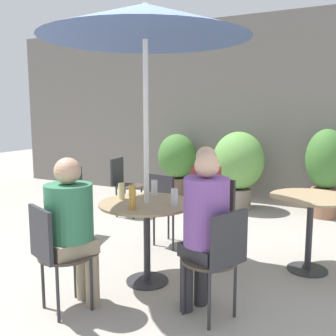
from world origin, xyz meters
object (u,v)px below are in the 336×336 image
bistro_chair_1 (219,254)px  bistro_chair_0 (54,249)px  seated_person_1 (205,220)px  bistro_chair_2 (214,211)px  bistro_chair_4 (123,181)px  cafe_table_far (310,213)px  bistro_chair_3 (68,195)px  bistro_chair_5 (166,203)px  beer_glass_3 (132,197)px  seated_person_2 (205,194)px  potted_plant_0 (177,161)px  seated_person_0 (71,221)px  beer_glass_2 (121,191)px  potted_plant_1 (238,164)px  potted_plant_2 (326,167)px  cafe_table_near (147,218)px  beer_glass_0 (174,197)px  beer_glass_1 (154,188)px  umbrella (145,22)px

bistro_chair_1 → bistro_chair_0: bearing=-45.0°
seated_person_1 → bistro_chair_2: bearing=-140.2°
bistro_chair_0 → seated_person_1: 1.14m
bistro_chair_4 → cafe_table_far: bearing=-114.7°
bistro_chair_1 → seated_person_1: size_ratio=0.68×
bistro_chair_0 → bistro_chair_1: same height
bistro_chair_3 → seated_person_1: bearing=50.9°
bistro_chair_5 → seated_person_1: size_ratio=0.68×
bistro_chair_0 → beer_glass_3: beer_glass_3 is taller
seated_person_2 → potted_plant_0: 2.78m
bistro_chair_3 → seated_person_0: (1.21, -1.31, 0.19)m
seated_person_0 → seated_person_2: 1.42m
beer_glass_2 → potted_plant_1: potted_plant_1 is taller
beer_glass_3 → potted_plant_2: bearing=71.1°
bistro_chair_1 → seated_person_1: 0.26m
beer_glass_3 → cafe_table_near: bearing=95.1°
bistro_chair_2 → beer_glass_3: (-0.30, -1.05, 0.32)m
bistro_chair_2 → beer_glass_3: size_ratio=4.18×
cafe_table_far → cafe_table_near: bearing=-142.9°
bistro_chair_1 → bistro_chair_2: same height
cafe_table_near → potted_plant_2: bearing=69.2°
bistro_chair_2 → beer_glass_0: beer_glass_0 is taller
seated_person_0 → potted_plant_1: bearing=-70.5°
beer_glass_2 → seated_person_2: bearing=50.8°
bistro_chair_2 → beer_glass_1: beer_glass_1 is taller
beer_glass_2 → cafe_table_far: bearing=31.9°
beer_glass_0 → umbrella: bearing=-176.7°
seated_person_0 → bistro_chair_1: bearing=-140.3°
bistro_chair_0 → potted_plant_1: size_ratio=0.70×
seated_person_2 → potted_plant_1: 2.24m
seated_person_2 → beer_glass_3: bearing=-82.6°
beer_glass_2 → umbrella: size_ratio=0.06×
cafe_table_near → bistro_chair_4: size_ratio=1.00×
bistro_chair_2 → beer_glass_0: (-0.06, -0.78, 0.29)m
beer_glass_3 → potted_plant_2: potted_plant_2 is taller
potted_plant_2 → beer_glass_2: bearing=-115.0°
bistro_chair_1 → beer_glass_0: bearing=-100.5°
bistro_chair_3 → seated_person_0: size_ratio=0.71×
beer_glass_3 → potted_plant_2: size_ratio=0.16×
potted_plant_0 → bistro_chair_0: bearing=-77.0°
bistro_chair_1 → potted_plant_2: 3.37m
bistro_chair_4 → seated_person_0: 2.71m
potted_plant_1 → beer_glass_0: bearing=-83.0°
seated_person_2 → potted_plant_0: bearing=144.6°
bistro_chair_3 → umbrella: bearing=50.5°
bistro_chair_0 → bistro_chair_3: 1.85m
bistro_chair_0 → umbrella: umbrella is taller
seated_person_1 → potted_plant_1: 3.23m
potted_plant_1 → potted_plant_2: (1.23, 0.14, 0.03)m
beer_glass_0 → potted_plant_0: (-1.47, 3.00, -0.13)m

